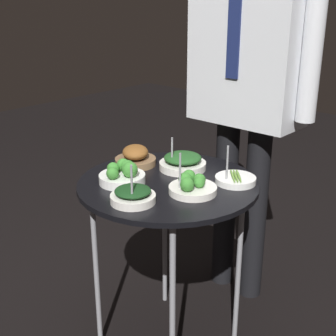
# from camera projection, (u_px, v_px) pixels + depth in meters

# --- Properties ---
(serving_cart) EXTENTS (0.63, 0.63, 0.69)m
(serving_cart) POSITION_uv_depth(u_px,v_px,m) (168.00, 195.00, 1.65)
(serving_cart) COLOR black
(serving_cart) RESTS_ON ground_plane
(bowl_broccoli_back_right) EXTENTS (0.16, 0.16, 0.14)m
(bowl_broccoli_back_right) POSITION_uv_depth(u_px,v_px,m) (192.00, 186.00, 1.53)
(bowl_broccoli_back_right) COLOR silver
(bowl_broccoli_back_right) RESTS_ON serving_cart
(bowl_broccoli_mid_left) EXTENTS (0.16, 0.16, 0.08)m
(bowl_broccoli_mid_left) POSITION_uv_depth(u_px,v_px,m) (123.00, 175.00, 1.61)
(bowl_broccoli_mid_left) COLOR white
(bowl_broccoli_mid_left) RESTS_ON serving_cart
(bowl_asparagus_front_right) EXTENTS (0.14, 0.14, 0.14)m
(bowl_asparagus_front_right) POSITION_uv_depth(u_px,v_px,m) (235.00, 179.00, 1.62)
(bowl_asparagus_front_right) COLOR white
(bowl_asparagus_front_right) RESTS_ON serving_cart
(bowl_spinach_near_rim) EXTENTS (0.17, 0.17, 0.13)m
(bowl_spinach_near_rim) POSITION_uv_depth(u_px,v_px,m) (183.00, 162.00, 1.74)
(bowl_spinach_near_rim) COLOR silver
(bowl_spinach_near_rim) RESTS_ON serving_cart
(bowl_roast_front_center) EXTENTS (0.16, 0.16, 0.08)m
(bowl_roast_front_center) POSITION_uv_depth(u_px,v_px,m) (135.00, 157.00, 1.78)
(bowl_roast_front_center) COLOR brown
(bowl_roast_front_center) RESTS_ON serving_cart
(bowl_spinach_center) EXTENTS (0.14, 0.14, 0.14)m
(bowl_spinach_center) POSITION_uv_depth(u_px,v_px,m) (133.00, 195.00, 1.46)
(bowl_spinach_center) COLOR silver
(bowl_spinach_center) RESTS_ON serving_cart
(waiter_figure) EXTENTS (0.60, 0.23, 1.63)m
(waiter_figure) POSITION_uv_depth(u_px,v_px,m) (248.00, 67.00, 1.87)
(waiter_figure) COLOR black
(waiter_figure) RESTS_ON ground_plane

